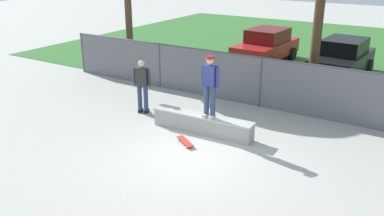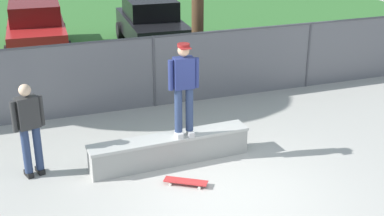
% 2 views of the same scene
% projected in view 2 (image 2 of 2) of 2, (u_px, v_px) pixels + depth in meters
% --- Properties ---
extents(ground_plane, '(80.00, 80.00, 0.00)m').
position_uv_depth(ground_plane, '(227.00, 197.00, 9.21)').
color(ground_plane, '#ADAAA3').
extents(grass_strip, '(29.39, 20.00, 0.02)m').
position_uv_depth(grass_strip, '(88.00, 21.00, 22.20)').
color(grass_strip, '#336B2D').
rests_on(grass_strip, ground).
extents(concrete_ledge, '(3.24, 0.63, 0.57)m').
position_uv_depth(concrete_ledge, '(170.00, 149.00, 10.30)').
color(concrete_ledge, '#999993').
rests_on(concrete_ledge, ground).
extents(skateboarder, '(0.60, 0.31, 1.84)m').
position_uv_depth(skateboarder, '(184.00, 86.00, 9.85)').
color(skateboarder, beige).
rests_on(skateboarder, concrete_ledge).
extents(skateboard, '(0.78, 0.60, 0.09)m').
position_uv_depth(skateboard, '(186.00, 181.00, 9.56)').
color(skateboard, red).
rests_on(skateboard, ground).
extents(chainlink_fence, '(17.46, 0.07, 1.80)m').
position_uv_depth(chainlink_fence, '(154.00, 69.00, 12.85)').
color(chainlink_fence, '#4C4C51').
rests_on(chainlink_fence, ground).
extents(car_red, '(2.19, 4.29, 1.66)m').
position_uv_depth(car_red, '(36.00, 27.00, 17.53)').
color(car_red, '#B21E1E').
rests_on(car_red, ground).
extents(car_black, '(2.19, 4.29, 1.66)m').
position_uv_depth(car_black, '(151.00, 23.00, 18.19)').
color(car_black, black).
rests_on(car_black, ground).
extents(bystander, '(0.58, 0.36, 1.82)m').
position_uv_depth(bystander, '(29.00, 126.00, 9.55)').
color(bystander, black).
rests_on(bystander, ground).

